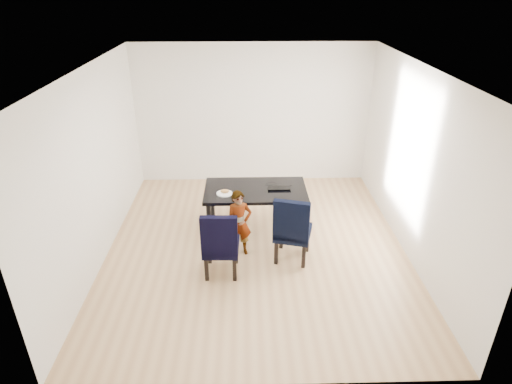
{
  "coord_description": "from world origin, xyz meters",
  "views": [
    {
      "loc": [
        -0.15,
        -5.51,
        3.73
      ],
      "look_at": [
        0.0,
        0.2,
        0.85
      ],
      "focal_mm": 30.0,
      "sensor_mm": 36.0,
      "label": 1
    }
  ],
  "objects_px": {
    "chair_right": "(293,227)",
    "child": "(239,224)",
    "plate": "(224,193)",
    "chair_left": "(221,241)",
    "dining_table": "(256,210)",
    "laptop": "(279,187)"
  },
  "relations": [
    {
      "from": "dining_table",
      "to": "laptop",
      "type": "bearing_deg",
      "value": 6.09
    },
    {
      "from": "chair_right",
      "to": "child",
      "type": "distance_m",
      "value": 0.78
    },
    {
      "from": "chair_left",
      "to": "laptop",
      "type": "distance_m",
      "value": 1.45
    },
    {
      "from": "dining_table",
      "to": "child",
      "type": "height_order",
      "value": "child"
    },
    {
      "from": "dining_table",
      "to": "plate",
      "type": "distance_m",
      "value": 0.63
    },
    {
      "from": "child",
      "to": "plate",
      "type": "bearing_deg",
      "value": 100.92
    },
    {
      "from": "dining_table",
      "to": "plate",
      "type": "relative_size",
      "value": 6.5
    },
    {
      "from": "chair_left",
      "to": "plate",
      "type": "xyz_separation_m",
      "value": [
        0.02,
        0.94,
        0.25
      ]
    },
    {
      "from": "dining_table",
      "to": "child",
      "type": "distance_m",
      "value": 0.71
    },
    {
      "from": "chair_left",
      "to": "plate",
      "type": "relative_size",
      "value": 4.08
    },
    {
      "from": "chair_left",
      "to": "dining_table",
      "type": "bearing_deg",
      "value": 67.32
    },
    {
      "from": "dining_table",
      "to": "plate",
      "type": "bearing_deg",
      "value": -162.61
    },
    {
      "from": "child",
      "to": "plate",
      "type": "xyz_separation_m",
      "value": [
        -0.23,
        0.5,
        0.24
      ]
    },
    {
      "from": "chair_left",
      "to": "laptop",
      "type": "height_order",
      "value": "chair_left"
    },
    {
      "from": "chair_right",
      "to": "dining_table",
      "type": "bearing_deg",
      "value": 138.42
    },
    {
      "from": "chair_left",
      "to": "child",
      "type": "xyz_separation_m",
      "value": [
        0.25,
        0.44,
        0.01
      ]
    },
    {
      "from": "child",
      "to": "plate",
      "type": "distance_m",
      "value": 0.6
    },
    {
      "from": "chair_right",
      "to": "laptop",
      "type": "bearing_deg",
      "value": 114.93
    },
    {
      "from": "chair_right",
      "to": "laptop",
      "type": "distance_m",
      "value": 0.87
    },
    {
      "from": "laptop",
      "to": "chair_right",
      "type": "bearing_deg",
      "value": 100.03
    },
    {
      "from": "chair_left",
      "to": "child",
      "type": "bearing_deg",
      "value": 62.79
    },
    {
      "from": "dining_table",
      "to": "chair_left",
      "type": "height_order",
      "value": "chair_left"
    }
  ]
}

